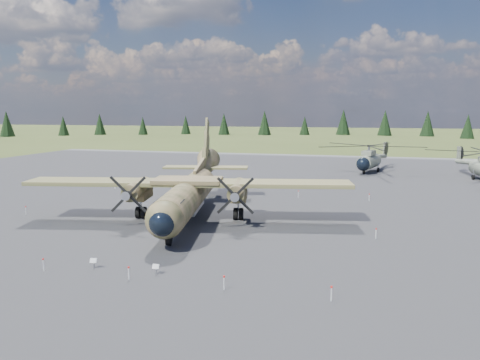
# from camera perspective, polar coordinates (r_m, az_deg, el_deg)

# --- Properties ---
(ground) EXTENTS (500.00, 500.00, 0.00)m
(ground) POSITION_cam_1_polar(r_m,az_deg,el_deg) (42.05, -6.97, -5.52)
(ground) COLOR #465124
(ground) RESTS_ON ground
(apron) EXTENTS (120.00, 120.00, 0.04)m
(apron) POSITION_cam_1_polar(r_m,az_deg,el_deg) (51.22, -2.75, -2.93)
(apron) COLOR #5A5A5F
(apron) RESTS_ON ground
(transport_plane) EXTENTS (29.86, 26.82, 9.86)m
(transport_plane) POSITION_cam_1_polar(r_m,az_deg,el_deg) (44.41, -6.11, -1.02)
(transport_plane) COLOR #3F4022
(transport_plane) RESTS_ON ground
(helicopter_near) EXTENTS (21.84, 22.53, 4.52)m
(helicopter_near) POSITION_cam_1_polar(r_m,az_deg,el_deg) (79.90, 15.51, 3.20)
(helicopter_near) COLOR gray
(helicopter_near) RESTS_ON ground
(info_placard_left) EXTENTS (0.46, 0.25, 0.69)m
(info_placard_left) POSITION_cam_1_polar(r_m,az_deg,el_deg) (32.05, -17.43, -9.47)
(info_placard_left) COLOR gray
(info_placard_left) RESTS_ON ground
(info_placard_right) EXTENTS (0.44, 0.19, 0.68)m
(info_placard_right) POSITION_cam_1_polar(r_m,az_deg,el_deg) (30.00, -10.22, -10.46)
(info_placard_right) COLOR gray
(info_placard_right) RESTS_ON ground
(barrier_fence) EXTENTS (33.12, 29.62, 0.85)m
(barrier_fence) POSITION_cam_1_polar(r_m,az_deg,el_deg) (42.04, -7.60, -4.82)
(barrier_fence) COLOR silver
(barrier_fence) RESTS_ON ground
(treeline) EXTENTS (335.57, 336.03, 10.93)m
(treeline) POSITION_cam_1_polar(r_m,az_deg,el_deg) (40.51, -10.73, 0.69)
(treeline) COLOR black
(treeline) RESTS_ON ground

